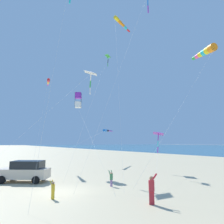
% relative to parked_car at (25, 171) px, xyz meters
% --- Properties ---
extents(ground_plane, '(600.00, 600.00, 0.00)m').
position_rel_parked_car_xyz_m(ground_plane, '(-1.55, 5.42, -0.95)').
color(ground_plane, '#C6B58C').
extents(parked_car, '(4.61, 3.90, 1.85)m').
position_rel_parked_car_xyz_m(parked_car, '(0.00, 0.00, 0.00)').
color(parked_car, beige).
rests_on(parked_car, ground_plane).
extents(person_adult_flyer, '(0.61, 0.61, 1.71)m').
position_rel_parked_car_xyz_m(person_adult_flyer, '(-4.93, 11.19, -0.02)').
color(person_adult_flyer, '#B72833').
rests_on(person_adult_flyer, ground_plane).
extents(person_child_green_jacket, '(0.29, 0.37, 1.24)m').
position_rel_parked_car_xyz_m(person_child_green_jacket, '(-5.56, 5.64, -0.27)').
color(person_child_green_jacket, '#8E6B9E').
rests_on(person_child_green_jacket, ground_plane).
extents(person_child_grey_jacket, '(0.37, 0.40, 1.14)m').
position_rel_parked_car_xyz_m(person_child_grey_jacket, '(-0.46, 7.17, -0.33)').
color(person_child_grey_jacket, gold).
rests_on(person_child_grey_jacket, ground_plane).
extents(kite_windsock_orange_high_right, '(4.38, 12.20, 12.21)m').
position_rel_parked_car_xyz_m(kite_windsock_orange_high_right, '(-4.11, -9.50, 11.05)').
color(kite_windsock_orange_high_right, red).
rests_on(kite_windsock_orange_high_right, ground_plane).
extents(kite_delta_black_fish_shape, '(12.23, 4.45, 11.30)m').
position_rel_parked_car_xyz_m(kite_delta_black_fish_shape, '(-6.26, 0.09, 10.01)').
color(kite_delta_black_fish_shape, white).
rests_on(kite_delta_black_fish_shape, ground_plane).
extents(kite_delta_blue_topmost, '(9.70, 8.85, 16.54)m').
position_rel_parked_car_xyz_m(kite_delta_blue_topmost, '(-11.85, -5.93, 15.23)').
color(kite_delta_blue_topmost, green).
rests_on(kite_delta_blue_topmost, ground_plane).
extents(kite_box_striped_overhead, '(2.51, 12.22, 9.40)m').
position_rel_parked_car_xyz_m(kite_box_striped_overhead, '(-6.10, -3.01, 7.52)').
color(kite_box_striped_overhead, purple).
rests_on(kite_box_striped_overhead, ground_plane).
extents(kite_windsock_long_streamer_left, '(9.15, 11.90, 20.58)m').
position_rel_parked_car_xyz_m(kite_windsock_long_streamer_left, '(-12.00, -2.72, 19.11)').
color(kite_windsock_long_streamer_left, yellow).
rests_on(kite_windsock_long_streamer_left, ground_plane).
extents(kite_windsock_yellow_midlevel, '(17.09, 9.82, 5.49)m').
position_rel_parked_car_xyz_m(kite_windsock_yellow_midlevel, '(-13.33, -8.76, 4.36)').
color(kite_windsock_yellow_midlevel, blue).
rests_on(kite_windsock_yellow_midlevel, ground_plane).
extents(kite_delta_small_distant, '(8.77, 9.11, 4.82)m').
position_rel_parked_car_xyz_m(kite_delta_small_distant, '(-14.41, 1.71, 3.52)').
color(kite_delta_small_distant, purple).
rests_on(kite_delta_small_distant, ground_plane).
extents(kite_windsock_rainbow_low_near, '(10.96, 3.71, 13.47)m').
position_rel_parked_car_xyz_m(kite_windsock_rainbow_low_near, '(-16.35, 7.22, 12.13)').
color(kite_windsock_rainbow_low_near, orange).
rests_on(kite_windsock_rainbow_low_near, ground_plane).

